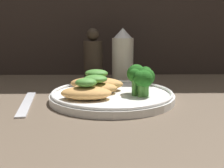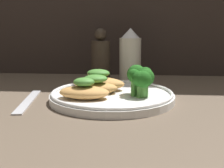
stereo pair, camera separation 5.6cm
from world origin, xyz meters
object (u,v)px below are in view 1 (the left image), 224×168
object	(u,v)px
sauce_bottle	(123,57)
pepper_grinder	(93,59)
plate	(112,96)
broccoli_bunch	(141,77)

from	to	relation	value
sauce_bottle	pepper_grinder	distance (cm)	7.93
plate	broccoli_bunch	xyz separation A→B (cm)	(5.69, -1.60, 4.09)
plate	sauce_bottle	size ratio (longest dim) A/B	1.74
plate	sauce_bottle	bearing A→B (deg)	80.74
broccoli_bunch	pepper_grinder	distance (cm)	23.57
broccoli_bunch	sauce_bottle	world-z (taller)	sauce_bottle
plate	broccoli_bunch	bearing A→B (deg)	-15.72
plate	broccoli_bunch	world-z (taller)	broccoli_bunch
sauce_bottle	pepper_grinder	size ratio (longest dim) A/B	1.00
broccoli_bunch	sauce_bottle	xyz separation A→B (cm)	(-2.51, 21.10, 1.84)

